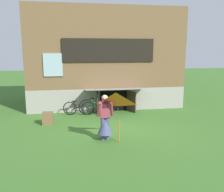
{
  "coord_description": "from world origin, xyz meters",
  "views": [
    {
      "loc": [
        -1.84,
        -9.0,
        3.09
      ],
      "look_at": [
        -0.2,
        0.79,
        1.2
      ],
      "focal_mm": 38.85,
      "sensor_mm": 36.0,
      "label": 1
    }
  ],
  "objects_px": {
    "wooden_crate": "(48,118)",
    "person": "(105,121)",
    "kite": "(116,107)",
    "bicycle_black": "(79,108)",
    "bicycle_green": "(97,106)"
  },
  "relations": [
    {
      "from": "wooden_crate",
      "to": "person",
      "type": "bearing_deg",
      "value": -45.77
    },
    {
      "from": "kite",
      "to": "bicycle_black",
      "type": "height_order",
      "value": "kite"
    },
    {
      "from": "person",
      "to": "bicycle_black",
      "type": "xyz_separation_m",
      "value": [
        -0.79,
        3.49,
        -0.33
      ]
    },
    {
      "from": "person",
      "to": "kite",
      "type": "xyz_separation_m",
      "value": [
        0.27,
        -0.59,
        0.64
      ]
    },
    {
      "from": "person",
      "to": "wooden_crate",
      "type": "relative_size",
      "value": 3.09
    },
    {
      "from": "wooden_crate",
      "to": "bicycle_green",
      "type": "bearing_deg",
      "value": 30.45
    },
    {
      "from": "bicycle_green",
      "to": "kite",
      "type": "bearing_deg",
      "value": -91.34
    },
    {
      "from": "bicycle_green",
      "to": "wooden_crate",
      "type": "bearing_deg",
      "value": -153.29
    },
    {
      "from": "person",
      "to": "wooden_crate",
      "type": "height_order",
      "value": "person"
    },
    {
      "from": "bicycle_black",
      "to": "wooden_crate",
      "type": "distance_m",
      "value": 1.87
    },
    {
      "from": "person",
      "to": "kite",
      "type": "bearing_deg",
      "value": -75.99
    },
    {
      "from": "person",
      "to": "kite",
      "type": "distance_m",
      "value": 0.91
    },
    {
      "from": "kite",
      "to": "bicycle_green",
      "type": "distance_m",
      "value": 4.2
    },
    {
      "from": "kite",
      "to": "bicycle_black",
      "type": "xyz_separation_m",
      "value": [
        -1.06,
        4.08,
        -0.97
      ]
    },
    {
      "from": "bicycle_green",
      "to": "wooden_crate",
      "type": "height_order",
      "value": "bicycle_green"
    }
  ]
}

